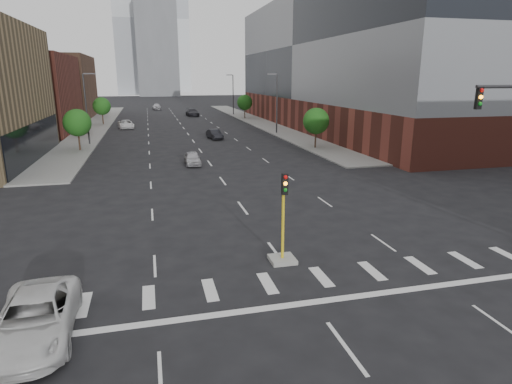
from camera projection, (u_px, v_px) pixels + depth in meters
name	position (u px, v px, depth m)	size (l,w,h in m)	color
sidewalk_left_far	(97.00, 125.00, 78.01)	(5.00, 92.00, 0.15)	gray
sidewalk_right_far	(256.00, 121.00, 85.03)	(5.00, 92.00, 0.15)	gray
building_left_far_a	(3.00, 94.00, 66.04)	(20.00, 22.00, 12.00)	brown
building_left_far_b	(41.00, 87.00, 90.26)	(20.00, 24.00, 13.00)	brown
building_right_main	(359.00, 62.00, 72.46)	(24.00, 70.00, 22.00)	brown
tower_left	(137.00, 20.00, 207.25)	(22.00, 22.00, 70.00)	#B2B7BC
tower_right	(170.00, 21.00, 247.62)	(20.00, 20.00, 80.00)	#B2B7BC
tower_mid	(157.00, 46.00, 193.79)	(18.00, 18.00, 44.00)	slate
median_traffic_signal	(283.00, 243.00, 20.38)	(1.20, 1.20, 4.40)	#999993
streetlight_right_a	(276.00, 101.00, 65.58)	(1.60, 0.22, 9.07)	#2D2D30
streetlight_right_b	(233.00, 93.00, 98.35)	(1.60, 0.22, 9.07)	#2D2D30
streetlight_left	(87.00, 106.00, 54.62)	(1.60, 0.22, 9.07)	#2D2D30
tree_left_near	(77.00, 123.00, 50.22)	(3.20, 3.20, 4.85)	#382619
tree_left_far	(102.00, 106.00, 78.31)	(3.20, 3.20, 4.85)	#382619
tree_right_near	(316.00, 121.00, 52.09)	(3.20, 3.20, 4.85)	#382619
tree_right_far	(245.00, 102.00, 89.55)	(3.20, 3.20, 4.85)	#382619
car_near_left	(192.00, 158.00, 43.15)	(1.56, 3.88, 1.32)	#B3B2B7
car_mid_right	(215.00, 134.00, 60.96)	(1.44, 4.13, 1.36)	black
car_far_left	(126.00, 124.00, 73.41)	(2.37, 5.15, 1.43)	white
car_deep_right	(192.00, 112.00, 96.24)	(2.36, 5.81, 1.69)	black
car_distant	(157.00, 107.00, 115.05)	(1.99, 4.93, 1.68)	silver
parked_minivan	(35.00, 318.00, 14.43)	(2.49, 5.40, 1.50)	silver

